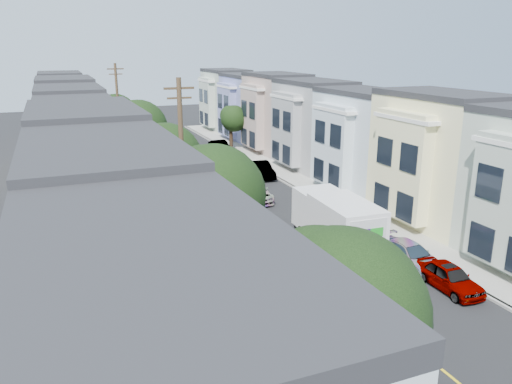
% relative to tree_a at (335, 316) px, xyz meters
% --- Properties ---
extents(ground, '(160.00, 160.00, 0.00)m').
position_rel_tree_a_xyz_m(ground, '(6.30, 13.98, -4.93)').
color(ground, black).
rests_on(ground, ground).
extents(road_slab, '(12.00, 70.00, 0.02)m').
position_rel_tree_a_xyz_m(road_slab, '(6.30, 28.98, -4.92)').
color(road_slab, black).
rests_on(road_slab, ground).
extents(curb_left, '(0.30, 70.00, 0.15)m').
position_rel_tree_a_xyz_m(curb_left, '(0.25, 28.98, -4.86)').
color(curb_left, gray).
rests_on(curb_left, ground).
extents(curb_right, '(0.30, 70.00, 0.15)m').
position_rel_tree_a_xyz_m(curb_right, '(12.35, 28.98, -4.86)').
color(curb_right, gray).
rests_on(curb_right, ground).
extents(sidewalk_left, '(2.60, 70.00, 0.15)m').
position_rel_tree_a_xyz_m(sidewalk_left, '(-1.05, 28.98, -4.86)').
color(sidewalk_left, gray).
rests_on(sidewalk_left, ground).
extents(sidewalk_right, '(2.60, 70.00, 0.15)m').
position_rel_tree_a_xyz_m(sidewalk_right, '(13.65, 28.98, -4.86)').
color(sidewalk_right, gray).
rests_on(sidewalk_right, ground).
extents(centerline, '(0.12, 70.00, 0.01)m').
position_rel_tree_a_xyz_m(centerline, '(6.30, 28.98, -4.93)').
color(centerline, gold).
rests_on(centerline, ground).
extents(townhouse_row_left, '(5.00, 70.00, 8.50)m').
position_rel_tree_a_xyz_m(townhouse_row_left, '(-4.85, 28.98, -4.93)').
color(townhouse_row_left, silver).
rests_on(townhouse_row_left, ground).
extents(townhouse_row_right, '(5.00, 70.00, 8.50)m').
position_rel_tree_a_xyz_m(townhouse_row_right, '(17.45, 28.98, -4.93)').
color(townhouse_row_right, silver).
rests_on(townhouse_row_right, ground).
extents(tree_a, '(4.70, 4.70, 7.30)m').
position_rel_tree_a_xyz_m(tree_a, '(0.00, 0.00, 0.00)').
color(tree_a, black).
rests_on(tree_a, ground).
extents(tree_b, '(4.70, 4.70, 7.59)m').
position_rel_tree_a_xyz_m(tree_b, '(-0.00, 10.63, 0.28)').
color(tree_b, black).
rests_on(tree_b, ground).
extents(tree_c, '(4.70, 4.70, 7.17)m').
position_rel_tree_a_xyz_m(tree_c, '(0.00, 20.67, -0.13)').
color(tree_c, black).
rests_on(tree_c, ground).
extents(tree_d, '(4.70, 4.70, 7.68)m').
position_rel_tree_a_xyz_m(tree_d, '(-0.00, 30.54, 0.37)').
color(tree_d, black).
rests_on(tree_d, ground).
extents(tree_e, '(4.46, 4.46, 6.94)m').
position_rel_tree_a_xyz_m(tree_e, '(-0.00, 45.12, -0.24)').
color(tree_e, black).
rests_on(tree_e, ground).
extents(tree_far_r, '(3.08, 3.08, 5.22)m').
position_rel_tree_a_xyz_m(tree_far_r, '(13.20, 44.74, -1.29)').
color(tree_far_r, black).
rests_on(tree_far_r, ground).
extents(utility_pole_near, '(1.60, 0.26, 10.00)m').
position_rel_tree_a_xyz_m(utility_pole_near, '(0.00, 15.98, 0.22)').
color(utility_pole_near, '#42301E').
rests_on(utility_pole_near, ground).
extents(utility_pole_far, '(1.60, 0.26, 10.00)m').
position_rel_tree_a_xyz_m(utility_pole_far, '(0.00, 41.98, 0.22)').
color(utility_pole_far, '#42301E').
rests_on(utility_pole_far, ground).
extents(fedex_truck, '(2.69, 7.00, 3.36)m').
position_rel_tree_a_xyz_m(fedex_truck, '(8.48, 13.75, -3.06)').
color(fedex_truck, silver).
rests_on(fedex_truck, ground).
extents(lead_sedan, '(2.31, 4.89, 1.43)m').
position_rel_tree_a_xyz_m(lead_sedan, '(7.91, 25.19, -4.22)').
color(lead_sedan, black).
rests_on(lead_sedan, ground).
extents(parked_left_b, '(1.83, 4.35, 1.42)m').
position_rel_tree_a_xyz_m(parked_left_b, '(1.40, 4.04, -4.23)').
color(parked_left_b, black).
rests_on(parked_left_b, ground).
extents(parked_left_c, '(2.17, 4.73, 1.49)m').
position_rel_tree_a_xyz_m(parked_left_c, '(1.40, 14.27, -4.19)').
color(parked_left_c, gray).
rests_on(parked_left_c, ground).
extents(parked_left_d, '(2.74, 5.35, 1.45)m').
position_rel_tree_a_xyz_m(parked_left_d, '(1.40, 24.41, -4.21)').
color(parked_left_d, '#420B1A').
rests_on(parked_left_d, ground).
extents(parked_right_a, '(1.71, 4.12, 1.32)m').
position_rel_tree_a_xyz_m(parked_right_a, '(11.20, 7.40, -4.27)').
color(parked_right_a, '#4C5559').
rests_on(parked_right_a, ground).
extents(parked_right_b, '(2.08, 4.42, 1.30)m').
position_rel_tree_a_xyz_m(parked_right_b, '(11.20, 10.43, -4.29)').
color(parked_right_b, silver).
rests_on(parked_right_b, ground).
extents(parked_right_c, '(1.91, 4.45, 1.44)m').
position_rel_tree_a_xyz_m(parked_right_c, '(11.20, 31.50, -4.21)').
color(parked_right_c, black).
rests_on(parked_right_c, ground).
extents(parked_right_d, '(1.69, 4.23, 1.38)m').
position_rel_tree_a_xyz_m(parked_right_d, '(11.20, 43.62, -4.24)').
color(parked_right_d, black).
rests_on(parked_right_d, ground).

